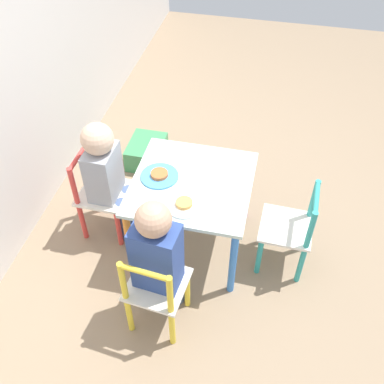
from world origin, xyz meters
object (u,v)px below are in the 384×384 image
Objects in this scene: kids_table at (192,192)px; child_left at (158,254)px; storage_bin at (147,152)px; plate_left at (184,204)px; chair_red at (101,195)px; chair_teal at (290,230)px; plate_back at (159,176)px; chair_yellow at (156,291)px; child_back at (106,171)px.

child_left is at bearing 174.15° from kids_table.
child_left is 1.21m from storage_bin.
storage_bin is (0.79, 0.45, -0.40)m from plate_left.
chair_teal is at bearing -90.55° from chair_red.
chair_yellow is at bearing -167.48° from plate_back.
chair_red is 1.03m from chair_teal.
plate_back is at bearing -71.63° from chair_yellow.
kids_table is 0.54m from chair_red.
chair_yellow is 1.22m from storage_bin.
child_back is (0.01, 0.45, 0.04)m from kids_table.
plate_back is (0.00, 0.17, 0.08)m from kids_table.
chair_red is at bearing -42.58° from chair_yellow.
chair_teal is (-0.03, -1.03, 0.00)m from chair_red.
chair_yellow is 1.00× the size of chair_teal.
child_left is 4.37× the size of plate_left.
plate_back is at bearing -89.49° from chair_teal.
chair_yellow is (-0.52, -0.46, 0.00)m from chair_red.
storage_bin is at bearing -4.99° from chair_red.
child_back reaches higher than storage_bin.
chair_teal is at bearing -74.02° from plate_left.
kids_table is 3.09× the size of plate_back.
chair_teal is 0.99m from child_back.
chair_yellow reaches higher than storage_bin.
plate_left is (0.35, -0.05, 0.22)m from chair_yellow.
chair_teal reaches higher than kids_table.
plate_back is 0.79m from storage_bin.
child_left reaches higher than chair_teal.
chair_yellow is at bearing 174.15° from kids_table.
chair_red is 0.41m from plate_back.
chair_teal reaches higher than plate_back.
chair_yellow is (-0.51, 0.05, -0.14)m from kids_table.
storage_bin is at bearing 0.70° from child_back.
storage_bin is at bearing -63.50° from child_left.
child_left is at bearing -133.52° from chair_red.
child_left reaches higher than storage_bin.
child_left is at bearing -50.23° from chair_teal.
plate_back is at bearing -90.58° from child_back.
kids_table is at bearing -144.03° from storage_bin.
chair_red reaches higher than plate_left.
plate_left is (-0.17, -0.45, 0.04)m from child_back.
chair_yellow is 2.75× the size of plate_back.
plate_left is at bearing -135.00° from plate_back.
plate_back is at bearing -155.39° from storage_bin.
plate_back is 1.08× the size of plate_left.
chair_teal is at bearing -136.48° from child_left.
child_back is at bearing 179.69° from storage_bin.
chair_teal is (-0.02, -0.52, -0.14)m from kids_table.
kids_table is 3.35× the size of plate_left.
child_back reaches higher than kids_table.
child_back is at bearing 69.00° from plate_left.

